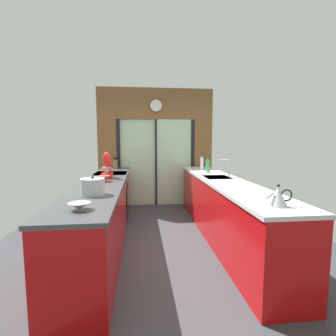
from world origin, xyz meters
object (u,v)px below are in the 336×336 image
Objects in this scene: knife_block at (115,164)px; stock_pot at (93,187)px; oven_range at (111,198)px; soap_bottle_far at (202,164)px; mixing_bowl_far at (104,178)px; kettle at (278,196)px; soap_bottle_near at (208,166)px; stand_mixer at (107,168)px; mixing_bowl_near at (80,206)px.

knife_block reaches higher than stock_pot.
soap_bottle_far is at bearing 10.79° from oven_range.
knife_block is at bearing 90.00° from mixing_bowl_far.
soap_bottle_near is (-0.00, 2.42, 0.04)m from kettle.
stand_mixer reaches higher than mixing_bowl_far.
oven_range is 1.08m from mixing_bowl_far.
knife_block is at bearing 90.00° from mixing_bowl_near.
oven_range is 3.49× the size of knife_block.
mixing_bowl_near is 1.78m from kettle.
soap_bottle_near is (1.78, -0.81, 0.03)m from knife_block.
stock_pot is at bearing 90.00° from mixing_bowl_near.
oven_range is 1.90m from soap_bottle_near.
stock_pot is (0.02, -1.86, 0.56)m from oven_range.
knife_block is 1.32m from stand_mixer.
knife_block is 3.69m from kettle.
kettle is at bearing -20.93° from stock_pot.
soap_bottle_far is (1.78, 1.30, 0.08)m from mixing_bowl_far.
stock_pot is at bearing -90.00° from stand_mixer.
stand_mixer is 1.46× the size of soap_bottle_far.
soap_bottle_far is at bearing 57.68° from mixing_bowl_near.
mixing_bowl_near is 2.95m from soap_bottle_near.
kettle is (1.78, -0.07, 0.06)m from mixing_bowl_near.
mixing_bowl_near is at bearing -90.00° from knife_block.
oven_range is at bearing 90.57° from stock_pot.
soap_bottle_far reaches higher than knife_block.
soap_bottle_far is (-0.00, 2.88, 0.03)m from kettle.
stand_mixer reaches higher than mixing_bowl_near.
stock_pot is at bearing -128.99° from soap_bottle_far.
stand_mixer is at bearing 90.00° from mixing_bowl_near.
kettle is at bearing -54.65° from oven_range.
soap_bottle_far is at bearing 51.01° from stock_pot.
knife_block is 0.97× the size of stock_pot.
knife_block is at bearing 90.00° from stand_mixer.
mixing_bowl_near is 0.46× the size of stand_mixer.
mixing_bowl_near is 0.67× the size of soap_bottle_near.
soap_bottle_far reaches higher than oven_range.
knife_block is (0.02, 0.69, 0.56)m from oven_range.
stock_pot is at bearing -89.43° from oven_range.
mixing_bowl_far is 0.90m from stock_pot.
knife_block is (-0.00, 1.64, 0.05)m from mixing_bowl_far.
stand_mixer is at bearing -88.33° from oven_range.
knife_block is at bearing 155.53° from soap_bottle_near.
mixing_bowl_near is 1.84m from stand_mixer.
stand_mixer is at bearing 90.00° from stock_pot.
mixing_bowl_near is at bearing -90.00° from stock_pot.
soap_bottle_near is at bearing 15.94° from stand_mixer.
soap_bottle_near reaches higher than knife_block.
mixing_bowl_far is 0.35m from stand_mixer.
kettle reaches higher than mixing_bowl_far.
oven_range is at bearing 176.10° from soap_bottle_near.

